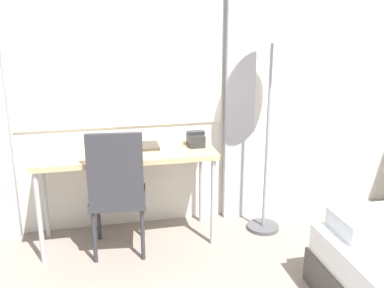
# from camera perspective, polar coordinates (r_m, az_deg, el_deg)

# --- Properties ---
(wall_back_with_window) EXTENTS (5.63, 0.13, 2.70)m
(wall_back_with_window) POSITION_cam_1_polar(r_m,az_deg,el_deg) (3.60, -1.12, 10.55)
(wall_back_with_window) COLOR silver
(wall_back_with_window) RESTS_ON ground_plane
(desk) EXTENTS (1.33, 0.47, 0.73)m
(desk) POSITION_cam_1_polar(r_m,az_deg,el_deg) (3.38, -8.41, -2.01)
(desk) COLOR tan
(desk) RESTS_ON ground_plane
(desk_chair) EXTENTS (0.44, 0.44, 0.96)m
(desk_chair) POSITION_cam_1_polar(r_m,az_deg,el_deg) (3.25, -9.49, -5.63)
(desk_chair) COLOR #333338
(desk_chair) RESTS_ON ground_plane
(standing_lamp) EXTENTS (0.41, 0.41, 1.82)m
(standing_lamp) POSITION_cam_1_polar(r_m,az_deg,el_deg) (3.41, 10.23, 13.97)
(standing_lamp) COLOR #4C4C51
(standing_lamp) RESTS_ON ground_plane
(telephone) EXTENTS (0.13, 0.17, 0.12)m
(telephone) POSITION_cam_1_polar(r_m,az_deg,el_deg) (3.46, 0.47, 0.62)
(telephone) COLOR #2D2D2D
(telephone) RESTS_ON desk
(book) EXTENTS (0.25, 0.19, 0.02)m
(book) POSITION_cam_1_polar(r_m,az_deg,el_deg) (3.43, -6.34, -0.29)
(book) COLOR #4C4238
(book) RESTS_ON desk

